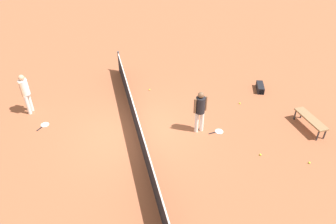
% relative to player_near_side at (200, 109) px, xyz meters
% --- Properties ---
extents(ground_plane, '(40.00, 40.00, 0.00)m').
position_rel_player_near_side_xyz_m(ground_plane, '(0.46, 2.26, -1.01)').
color(ground_plane, '#9E5638').
extents(court_net, '(10.09, 0.09, 1.07)m').
position_rel_player_near_side_xyz_m(court_net, '(0.46, 2.26, -0.51)').
color(court_net, '#4C4C51').
rests_on(court_net, ground_plane).
extents(player_near_side, '(0.38, 0.53, 1.70)m').
position_rel_player_near_side_xyz_m(player_near_side, '(0.00, 0.00, 0.00)').
color(player_near_side, white).
rests_on(player_near_side, ground_plane).
extents(player_far_side, '(0.52, 0.43, 1.70)m').
position_rel_player_near_side_xyz_m(player_far_side, '(2.85, 6.19, 0.00)').
color(player_far_side, white).
rests_on(player_far_side, ground_plane).
extents(tennis_racket_near_player, '(0.34, 0.59, 0.03)m').
position_rel_player_near_side_xyz_m(tennis_racket_near_player, '(-0.25, -0.70, -1.00)').
color(tennis_racket_near_player, white).
rests_on(tennis_racket_near_player, ground_plane).
extents(tennis_racket_far_player, '(0.56, 0.51, 0.03)m').
position_rel_player_near_side_xyz_m(tennis_racket_far_player, '(1.78, 5.63, -1.00)').
color(tennis_racket_far_player, white).
rests_on(tennis_racket_far_player, ground_plane).
extents(tennis_ball_near_player, '(0.07, 0.07, 0.07)m').
position_rel_player_near_side_xyz_m(tennis_ball_near_player, '(-2.55, -2.99, -0.98)').
color(tennis_ball_near_player, '#C6E033').
rests_on(tennis_ball_near_player, ground_plane).
extents(tennis_ball_by_net, '(0.07, 0.07, 0.07)m').
position_rel_player_near_side_xyz_m(tennis_ball_by_net, '(-1.80, -1.60, -0.98)').
color(tennis_ball_by_net, '#C6E033').
rests_on(tennis_ball_by_net, ground_plane).
extents(tennis_ball_midcourt, '(0.07, 0.07, 0.07)m').
position_rel_player_near_side_xyz_m(tennis_ball_midcourt, '(1.29, -2.27, -0.98)').
color(tennis_ball_midcourt, '#C6E033').
rests_on(tennis_ball_midcourt, ground_plane).
extents(tennis_ball_baseline, '(0.07, 0.07, 0.07)m').
position_rel_player_near_side_xyz_m(tennis_ball_baseline, '(3.33, 1.20, -0.98)').
color(tennis_ball_baseline, '#C6E033').
rests_on(tennis_ball_baseline, ground_plane).
extents(courtside_bench, '(1.52, 0.47, 0.48)m').
position_rel_player_near_side_xyz_m(courtside_bench, '(-0.89, -4.06, -0.59)').
color(courtside_bench, olive).
rests_on(courtside_bench, ground_plane).
extents(equipment_bag, '(0.85, 0.55, 0.28)m').
position_rel_player_near_side_xyz_m(equipment_bag, '(2.08, -3.61, -0.87)').
color(equipment_bag, black).
rests_on(equipment_bag, ground_plane).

